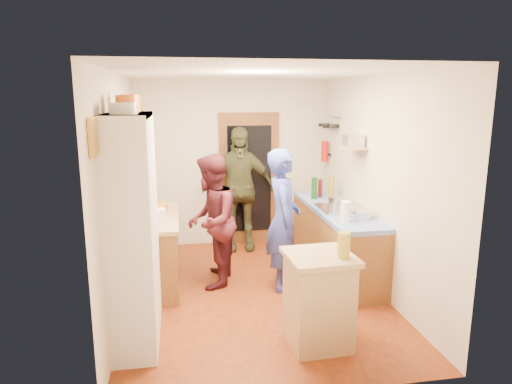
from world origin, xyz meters
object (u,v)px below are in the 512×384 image
object	(u,v)px
person_hob	(286,220)
island_base	(318,302)
person_back	(239,189)
right_counter_base	(335,242)
person_left	(214,220)
hutch_body	(134,229)

from	to	relation	value
person_hob	island_base	bearing A→B (deg)	-171.00
person_hob	person_back	xyz separation A→B (m)	(-0.36, 1.57, 0.08)
person_back	island_base	bearing A→B (deg)	-80.52
right_counter_base	person_left	world-z (taller)	person_left
right_counter_base	hutch_body	bearing A→B (deg)	-152.53
hutch_body	island_base	xyz separation A→B (m)	(1.71, -0.46, -0.67)
right_counter_base	person_left	size ratio (longest dim) A/B	1.32
right_counter_base	person_hob	world-z (taller)	person_hob
hutch_body	person_hob	size ratio (longest dim) A/B	1.26
person_left	island_base	bearing A→B (deg)	40.61
island_base	person_left	size ratio (longest dim) A/B	0.52
person_back	right_counter_base	bearing A→B (deg)	-42.72
hutch_body	person_left	distance (m)	1.47
island_base	right_counter_base	bearing A→B (deg)	65.92
hutch_body	right_counter_base	bearing A→B (deg)	27.47
island_base	person_left	xyz separation A→B (m)	(-0.86, 1.63, 0.40)
right_counter_base	person_hob	xyz separation A→B (m)	(-0.79, -0.42, 0.45)
person_left	person_back	size ratio (longest dim) A/B	0.87
island_base	person_hob	size ratio (longest dim) A/B	0.49
person_left	person_back	world-z (taller)	person_back
island_base	person_left	world-z (taller)	person_left
island_base	person_left	distance (m)	1.89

